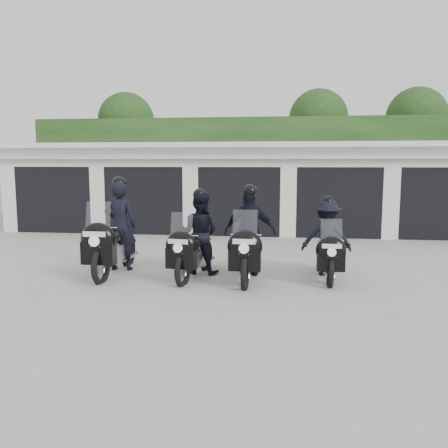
# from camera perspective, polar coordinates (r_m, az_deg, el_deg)

# --- Properties ---
(ground) EXTENTS (80.00, 80.00, 0.00)m
(ground) POSITION_cam_1_polar(r_m,az_deg,el_deg) (9.83, -1.23, -6.43)
(ground) COLOR #A0A09B
(ground) RESTS_ON ground
(garage_block) EXTENTS (16.40, 6.80, 2.96)m
(garage_block) POSITION_cam_1_polar(r_m,az_deg,el_deg) (17.57, 2.60, 4.44)
(garage_block) COLOR silver
(garage_block) RESTS_ON ground
(background_vegetation) EXTENTS (20.00, 3.90, 5.80)m
(background_vegetation) POSITION_cam_1_polar(r_m,az_deg,el_deg) (22.38, 4.58, 8.53)
(background_vegetation) COLOR #153613
(background_vegetation) RESTS_ON ground
(police_bike_a) EXTENTS (0.72, 2.42, 2.11)m
(police_bike_a) POSITION_cam_1_polar(r_m,az_deg,el_deg) (10.31, -13.00, -1.22)
(police_bike_a) COLOR black
(police_bike_a) RESTS_ON ground
(police_bike_b) EXTENTS (0.96, 2.14, 1.87)m
(police_bike_b) POSITION_cam_1_polar(r_m,az_deg,el_deg) (9.87, -3.30, -1.71)
(police_bike_b) COLOR black
(police_bike_b) RESTS_ON ground
(police_bike_c) EXTENTS (1.07, 2.25, 1.96)m
(police_bike_c) POSITION_cam_1_polar(r_m,az_deg,el_deg) (9.69, 3.04, -1.62)
(police_bike_c) COLOR black
(police_bike_c) RESTS_ON ground
(police_bike_d) EXTENTS (1.03, 1.97, 1.72)m
(police_bike_d) POSITION_cam_1_polar(r_m,az_deg,el_deg) (9.97, 12.31, -2.11)
(police_bike_d) COLOR black
(police_bike_d) RESTS_ON ground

